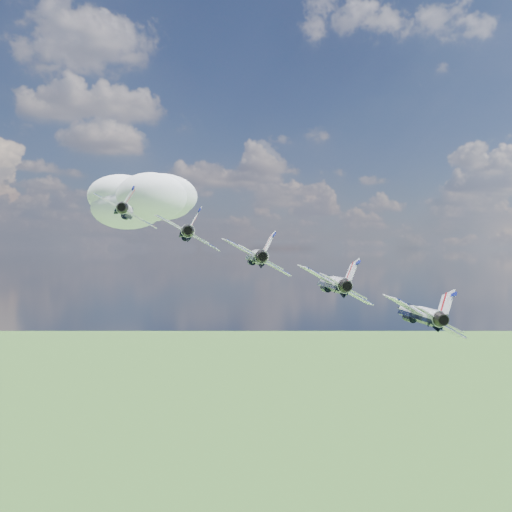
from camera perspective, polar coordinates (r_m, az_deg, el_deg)
name	(u,v)px	position (r m, az deg, el deg)	size (l,w,h in m)	color
cloud_far	(147,201)	(293.00, -10.85, 5.40)	(53.35, 41.92, 20.96)	white
jet_0	(127,211)	(88.02, -12.78, 4.45)	(9.68, 14.33, 4.28)	white
jet_1	(188,232)	(81.89, -6.81, 2.39)	(9.68, 14.33, 4.28)	white
jet_2	(256,256)	(76.91, 0.00, 0.00)	(9.68, 14.33, 4.28)	white
jet_3	(332,283)	(73.29, 7.62, -2.67)	(9.68, 14.33, 4.28)	silver
jet_4	(418,313)	(71.26, 15.88, -5.50)	(9.68, 14.33, 4.28)	white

